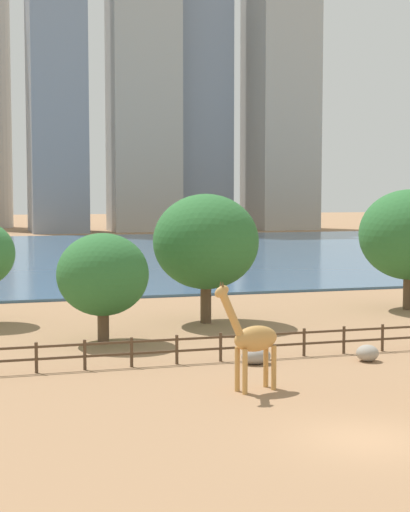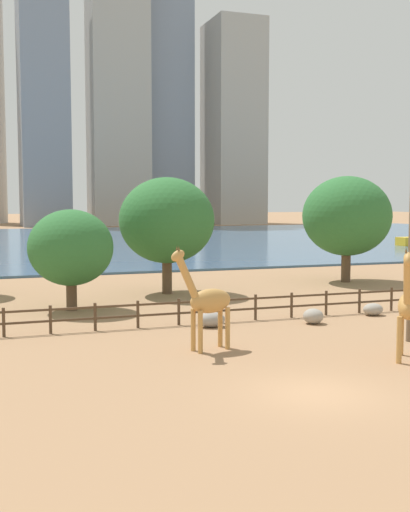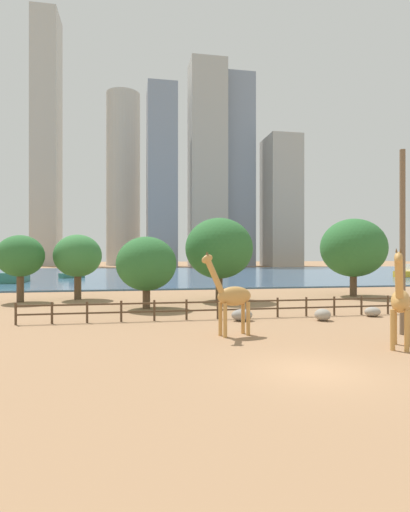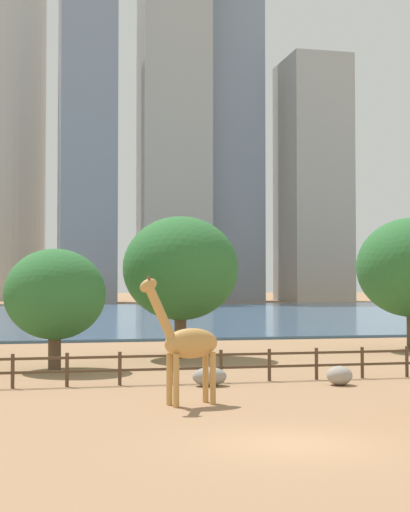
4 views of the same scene
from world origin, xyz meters
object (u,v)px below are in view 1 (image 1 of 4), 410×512
object	(u,v)px
boulder_near_fence	(367,353)
tree_left_small	(410,235)
giraffe_companion	(252,339)
boulder_small	(256,356)
tree_right_tall	(103,275)
tree_left_large	(206,242)

from	to	relation	value
boulder_near_fence	tree_left_small	world-z (taller)	tree_left_small
giraffe_companion	tree_left_small	size ratio (longest dim) A/B	0.55
giraffe_companion	boulder_near_fence	size ratio (longest dim) A/B	4.26
boulder_near_fence	boulder_small	world-z (taller)	boulder_near_fence
tree_left_small	boulder_small	bearing A→B (deg)	-140.06
tree_right_tall	tree_left_small	size ratio (longest dim) A/B	0.71
tree_left_large	giraffe_companion	bearing A→B (deg)	-100.14
giraffe_companion	tree_right_tall	distance (m)	12.10
giraffe_companion	tree_left_small	bearing A→B (deg)	-148.84
boulder_small	tree_left_small	xyz separation A→B (m)	(15.18, 12.71, 4.51)
giraffe_companion	tree_right_tall	bearing A→B (deg)	-85.30
tree_right_tall	tree_left_large	bearing A→B (deg)	33.08
boulder_small	giraffe_companion	bearing A→B (deg)	-112.01
giraffe_companion	boulder_small	bearing A→B (deg)	-126.13
boulder_small	tree_left_small	bearing A→B (deg)	39.94
tree_left_large	tree_right_tall	distance (m)	8.09
giraffe_companion	boulder_small	world-z (taller)	giraffe_companion
tree_left_large	tree_left_small	xyz separation A→B (m)	(14.16, 1.40, 0.13)
giraffe_companion	boulder_small	xyz separation A→B (m)	(1.79, 4.43, -1.65)
boulder_near_fence	giraffe_companion	bearing A→B (deg)	-152.21
boulder_near_fence	tree_left_large	size ratio (longest dim) A/B	0.13
boulder_small	tree_left_small	world-z (taller)	tree_left_small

